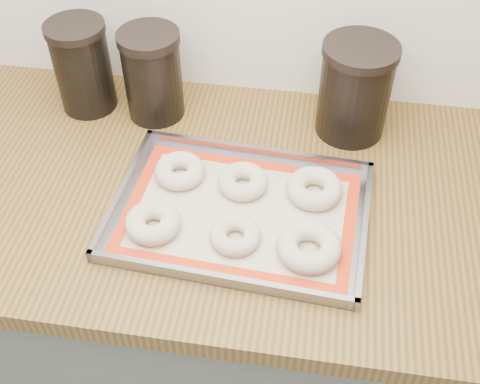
% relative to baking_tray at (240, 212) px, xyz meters
% --- Properties ---
extents(cabinet, '(3.00, 0.65, 0.86)m').
position_rel_baking_tray_xyz_m(cabinet, '(-0.08, 0.07, -0.48)').
color(cabinet, '#586155').
rests_on(cabinet, floor).
extents(countertop, '(3.06, 0.68, 0.04)m').
position_rel_baking_tray_xyz_m(countertop, '(-0.08, 0.07, -0.03)').
color(countertop, brown).
rests_on(countertop, cabinet).
extents(baking_tray, '(0.48, 0.36, 0.03)m').
position_rel_baking_tray_xyz_m(baking_tray, '(0.00, 0.00, 0.00)').
color(baking_tray, gray).
rests_on(baking_tray, countertop).
extents(baking_mat, '(0.44, 0.32, 0.00)m').
position_rel_baking_tray_xyz_m(baking_mat, '(0.00, 0.00, -0.00)').
color(baking_mat, '#C6B793').
rests_on(baking_mat, baking_tray).
extents(bagel_front_left, '(0.11, 0.11, 0.04)m').
position_rel_baking_tray_xyz_m(bagel_front_left, '(-0.15, -0.06, 0.02)').
color(bagel_front_left, beige).
rests_on(bagel_front_left, baking_mat).
extents(bagel_front_mid, '(0.09, 0.09, 0.03)m').
position_rel_baking_tray_xyz_m(bagel_front_mid, '(0.00, -0.07, 0.01)').
color(bagel_front_mid, beige).
rests_on(bagel_front_mid, baking_mat).
extents(bagel_front_right, '(0.14, 0.14, 0.04)m').
position_rel_baking_tray_xyz_m(bagel_front_right, '(0.13, -0.08, 0.02)').
color(bagel_front_right, beige).
rests_on(bagel_front_right, baking_mat).
extents(bagel_back_left, '(0.10, 0.10, 0.03)m').
position_rel_baking_tray_xyz_m(bagel_back_left, '(-0.13, 0.08, 0.01)').
color(bagel_back_left, beige).
rests_on(bagel_back_left, baking_mat).
extents(bagel_back_mid, '(0.10, 0.10, 0.03)m').
position_rel_baking_tray_xyz_m(bagel_back_mid, '(-0.00, 0.07, 0.01)').
color(bagel_back_mid, beige).
rests_on(bagel_back_mid, baking_mat).
extents(bagel_back_right, '(0.12, 0.12, 0.04)m').
position_rel_baking_tray_xyz_m(bagel_back_right, '(0.13, 0.07, 0.02)').
color(bagel_back_right, beige).
rests_on(bagel_back_right, baking_mat).
extents(canister_left, '(0.12, 0.12, 0.20)m').
position_rel_baking_tray_xyz_m(canister_left, '(-0.38, 0.28, 0.09)').
color(canister_left, black).
rests_on(canister_left, countertop).
extents(canister_mid, '(0.13, 0.13, 0.19)m').
position_rel_baking_tray_xyz_m(canister_mid, '(-0.23, 0.27, 0.09)').
color(canister_mid, black).
rests_on(canister_mid, countertop).
extents(canister_right, '(0.15, 0.15, 0.20)m').
position_rel_baking_tray_xyz_m(canister_right, '(0.19, 0.28, 0.09)').
color(canister_right, black).
rests_on(canister_right, countertop).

